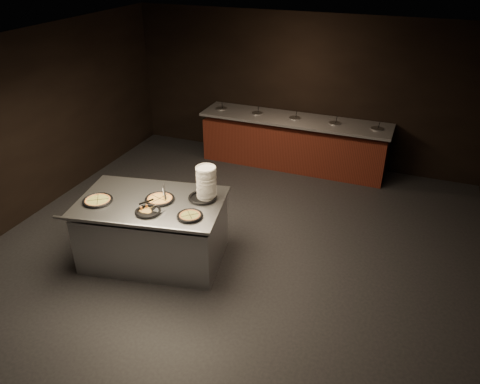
{
  "coord_description": "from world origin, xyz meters",
  "views": [
    {
      "loc": [
        2.2,
        -4.82,
        4.09
      ],
      "look_at": [
        0.16,
        0.3,
        1.08
      ],
      "focal_mm": 35.0,
      "sensor_mm": 36.0,
      "label": 1
    }
  ],
  "objects_px": {
    "serving_counter": "(154,231)",
    "pan_veggie_whole": "(98,200)",
    "pan_cheese_whole": "(160,199)",
    "plate_stack": "(206,183)"
  },
  "relations": [
    {
      "from": "serving_counter",
      "to": "pan_veggie_whole",
      "type": "bearing_deg",
      "value": -168.02
    },
    {
      "from": "serving_counter",
      "to": "pan_cheese_whole",
      "type": "bearing_deg",
      "value": 21.08
    },
    {
      "from": "serving_counter",
      "to": "plate_stack",
      "type": "bearing_deg",
      "value": 18.64
    },
    {
      "from": "plate_stack",
      "to": "serving_counter",
      "type": "bearing_deg",
      "value": -150.39
    },
    {
      "from": "plate_stack",
      "to": "pan_cheese_whole",
      "type": "relative_size",
      "value": 1.12
    },
    {
      "from": "pan_veggie_whole",
      "to": "pan_cheese_whole",
      "type": "bearing_deg",
      "value": 24.34
    },
    {
      "from": "plate_stack",
      "to": "pan_veggie_whole",
      "type": "bearing_deg",
      "value": -153.58
    },
    {
      "from": "serving_counter",
      "to": "pan_cheese_whole",
      "type": "relative_size",
      "value": 5.34
    },
    {
      "from": "pan_cheese_whole",
      "to": "plate_stack",
      "type": "bearing_deg",
      "value": 29.12
    },
    {
      "from": "serving_counter",
      "to": "pan_cheese_whole",
      "type": "xyz_separation_m",
      "value": [
        0.11,
        0.07,
        0.51
      ]
    }
  ]
}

